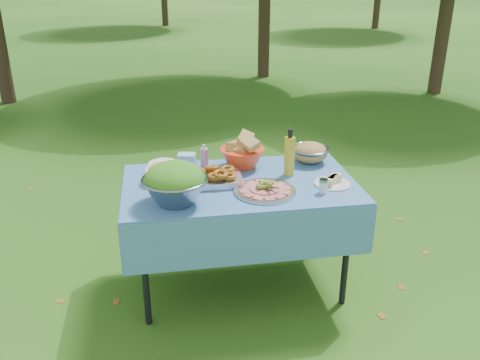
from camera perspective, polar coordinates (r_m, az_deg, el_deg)
name	(u,v)px	position (r m, az deg, el deg)	size (l,w,h in m)	color
ground	(240,283)	(3.58, -0.02, -11.54)	(80.00, 80.00, 0.00)	#103409
picnic_table	(240,235)	(3.38, -0.02, -6.22)	(1.46, 0.86, 0.76)	#7CB8EF
salad_bowl	(175,183)	(2.91, -7.31, -0.35)	(0.38, 0.38, 0.25)	gray
pasta_bowl_white	(164,172)	(3.24, -8.58, 0.88)	(0.22, 0.22, 0.13)	silver
plate_stack	(163,166)	(3.44, -8.62, 1.57)	(0.20, 0.20, 0.05)	silver
wipes_box	(187,161)	(3.42, -6.00, 2.10)	(0.12, 0.08, 0.11)	#97C4E7
sanitizer_bottle	(204,155)	(3.45, -4.04, 2.77)	(0.05, 0.05, 0.16)	pink
bread_bowl	(242,153)	(3.43, 0.26, 3.09)	(0.30, 0.30, 0.20)	#F8421D
pasta_bowl_steel	(310,152)	(3.56, 7.87, 3.12)	(0.26, 0.26, 0.14)	gray
fried_tray	(213,177)	(3.19, -3.09, 0.39)	(0.36, 0.26, 0.09)	silver
charcuterie_platter	(265,186)	(3.06, 2.83, -0.62)	(0.38, 0.38, 0.09)	silver
oil_bottle	(290,153)	(3.28, 5.58, 3.09)	(0.07, 0.07, 0.31)	gold
cheese_plate	(333,180)	(3.22, 10.35, 0.01)	(0.23, 0.23, 0.06)	silver
shaker	(323,186)	(3.09, 9.34, -0.67)	(0.05, 0.05, 0.09)	silver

